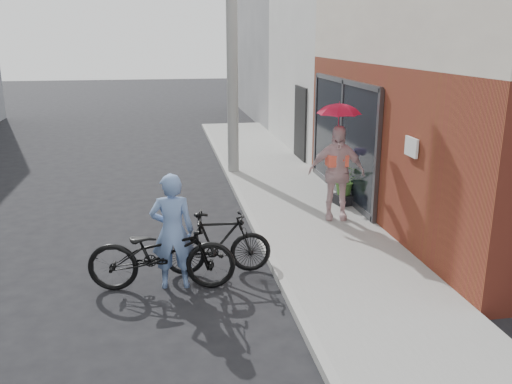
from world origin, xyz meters
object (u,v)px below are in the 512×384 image
object	(u,v)px
bike_right	(218,243)
utility_pole	(232,36)
officer	(172,231)
bike_left	(162,253)
kimono_woman	(336,173)
planter	(344,199)

from	to	relation	value
bike_right	utility_pole	bearing A→B (deg)	-7.58
utility_pole	officer	size ratio (longest dim) A/B	4.15
officer	bike_right	xyz separation A→B (m)	(0.67, 0.36, -0.36)
utility_pole	bike_left	world-z (taller)	utility_pole
utility_pole	kimono_woman	xyz separation A→B (m)	(1.42, -4.10, -2.48)
bike_left	bike_right	distance (m)	0.93
bike_left	planter	bearing A→B (deg)	-44.04
officer	planter	bearing A→B (deg)	-135.97
bike_left	bike_right	size ratio (longest dim) A/B	1.28
officer	bike_right	size ratio (longest dim) A/B	1.04
bike_left	kimono_woman	xyz separation A→B (m)	(3.28, 2.28, 0.47)
bike_right	planter	size ratio (longest dim) A/B	4.16
kimono_woman	planter	xyz separation A→B (m)	(0.48, 0.83, -0.79)
officer	bike_right	world-z (taller)	officer
kimono_woman	planter	distance (m)	1.24
bike_right	bike_left	bearing A→B (deg)	117.60
officer	bike_left	bearing A→B (deg)	17.61
bike_left	kimono_woman	size ratio (longest dim) A/B	1.16
officer	bike_left	xyz separation A→B (m)	(-0.16, -0.04, -0.30)
kimono_woman	bike_left	bearing A→B (deg)	-132.43
planter	kimono_woman	bearing A→B (deg)	-119.90
kimono_woman	bike_right	bearing A→B (deg)	-129.66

